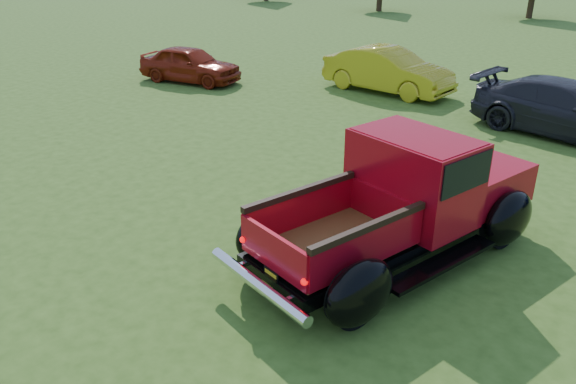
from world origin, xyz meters
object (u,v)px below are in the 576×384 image
object	(u,v)px
pickup_truck	(411,197)
show_car_grey	(567,109)
show_car_yellow	(388,70)
show_car_red	(190,64)

from	to	relation	value
pickup_truck	show_car_grey	distance (m)	7.46
pickup_truck	show_car_grey	xyz separation A→B (m)	(0.93, 7.39, -0.23)
show_car_yellow	show_car_grey	world-z (taller)	show_car_yellow
show_car_yellow	show_car_grey	bearing A→B (deg)	-98.01
pickup_truck	show_car_red	world-z (taller)	pickup_truck
show_car_grey	show_car_yellow	bearing A→B (deg)	86.40
pickup_truck	show_car_yellow	xyz separation A→B (m)	(-4.55, 8.81, -0.21)
show_car_red	pickup_truck	bearing A→B (deg)	-128.88
pickup_truck	show_car_red	bearing A→B (deg)	166.59
show_car_red	show_car_grey	distance (m)	11.59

